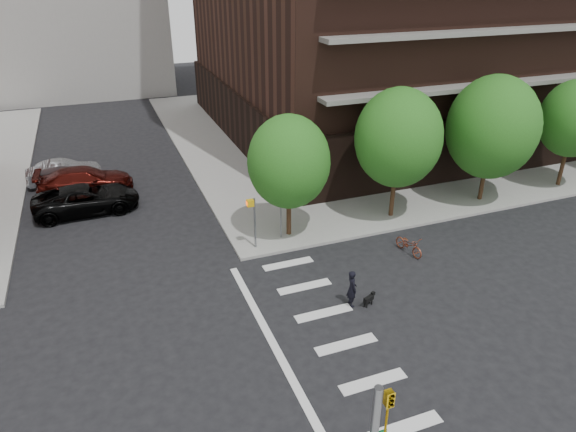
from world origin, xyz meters
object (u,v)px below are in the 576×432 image
parked_car_black (86,199)px  parked_car_maroon (85,180)px  scooter (409,245)px  dog_walker (352,288)px  parked_car_silver (64,172)px

parked_car_black → parked_car_maroon: (0.00, 2.85, 0.01)m
scooter → dog_walker: 5.28m
scooter → dog_walker: bearing=-158.4°
parked_car_silver → dog_walker: 21.09m
parked_car_silver → dog_walker: size_ratio=2.73×
dog_walker → scooter: bearing=-53.6°
parked_car_maroon → parked_car_black: bearing=-177.7°
scooter → dog_walker: (-4.50, -2.74, 0.35)m
dog_walker → parked_car_black: bearing=42.0°
scooter → parked_car_maroon: bearing=127.7°
parked_car_black → scooter: size_ratio=3.19×
parked_car_maroon → scooter: size_ratio=3.11×
parked_car_black → dog_walker: 16.31m
parked_car_silver → scooter: parked_car_silver is taller
parked_car_maroon → dog_walker: bearing=-146.1°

